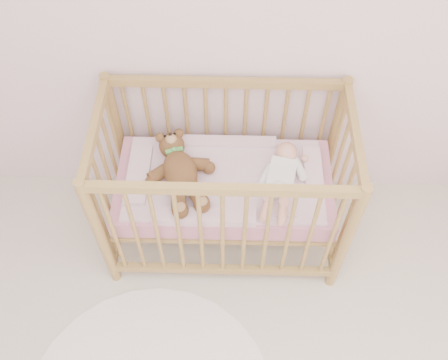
# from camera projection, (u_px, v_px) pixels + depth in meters

# --- Properties ---
(ceiling) EXTENTS (4.00, 4.00, 0.00)m
(ceiling) POSITION_uv_depth(u_px,v_px,m) (109.00, 309.00, 0.12)
(ceiling) COLOR white
(ceiling) RESTS_ON floor
(wall_back) EXTENTS (4.00, 0.02, 2.70)m
(wall_back) POSITION_uv_depth(u_px,v_px,m) (228.00, 15.00, 2.39)
(wall_back) COLOR silver
(wall_back) RESTS_ON floor
(crib) EXTENTS (1.36, 0.76, 1.00)m
(crib) POSITION_uv_depth(u_px,v_px,m) (224.00, 185.00, 2.84)
(crib) COLOR tan
(crib) RESTS_ON floor
(mattress) EXTENTS (1.22, 0.62, 0.13)m
(mattress) POSITION_uv_depth(u_px,v_px,m) (224.00, 187.00, 2.86)
(mattress) COLOR pink
(mattress) RESTS_ON crib
(blanket) EXTENTS (1.10, 0.58, 0.06)m
(blanket) POSITION_uv_depth(u_px,v_px,m) (224.00, 179.00, 2.80)
(blanket) COLOR #F1A6C2
(blanket) RESTS_ON mattress
(baby) EXTENTS (0.38, 0.60, 0.13)m
(baby) POSITION_uv_depth(u_px,v_px,m) (282.00, 175.00, 2.72)
(baby) COLOR white
(baby) RESTS_ON blanket
(teddy_bear) EXTENTS (0.57, 0.68, 0.16)m
(teddy_bear) POSITION_uv_depth(u_px,v_px,m) (180.00, 172.00, 2.72)
(teddy_bear) COLOR brown
(teddy_bear) RESTS_ON blanket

